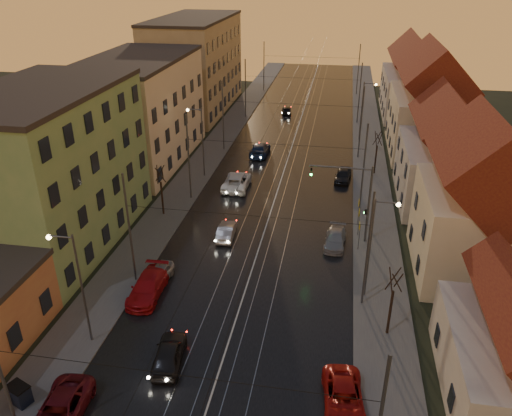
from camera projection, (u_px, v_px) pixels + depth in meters
The scene contains 46 objects.
ground at pixel (216, 382), 29.42m from camera, with size 160.00×160.00×0.00m, color black.
road at pixel (290, 151), 64.66m from camera, with size 16.00×120.00×0.04m, color black.
sidewalk_left at pixel (215, 146), 66.16m from camera, with size 4.00×120.00×0.15m, color #4C4C4C.
sidewalk_right at pixel (369, 155), 63.11m from camera, with size 4.00×120.00×0.15m, color #4C4C4C.
tram_rail_0 at pixel (274, 150), 64.98m from camera, with size 0.06×120.00×0.03m, color gray.
tram_rail_1 at pixel (284, 151), 64.76m from camera, with size 0.06×120.00×0.03m, color gray.
tram_rail_2 at pixel (296, 151), 64.53m from camera, with size 0.06×120.00×0.03m, color gray.
tram_rail_3 at pixel (307, 152), 64.31m from camera, with size 0.06×120.00×0.03m, color gray.
apartment_left_1 at pixel (50, 171), 41.53m from camera, with size 10.00×18.00×13.00m, color #64925D.
apartment_left_2 at pixel (140, 112), 59.37m from camera, with size 10.00×20.00×12.00m, color beige.
apartment_left_3 at pixel (196, 66), 80.07m from camera, with size 10.00×24.00×14.00m, color #917F5E.
house_right_1 at pixel (480, 209), 37.60m from camera, with size 8.67×10.20×10.80m.
house_right_2 at pixel (449, 158), 49.42m from camera, with size 9.18×12.24×9.20m.
house_right_3 at pixel (430, 107), 62.12m from camera, with size 9.18×14.28×11.50m.
house_right_4 at pixel (414, 82), 78.31m from camera, with size 9.18×16.32×10.00m.
catenary_pole_l_0 at pixel (4, 383), 23.44m from camera, with size 0.16×0.16×9.00m, color #595B60.
catenary_pole_l_1 at pixel (130, 230), 36.66m from camera, with size 0.16×0.16×9.00m, color #595B60.
catenary_pole_r_1 at pixel (368, 251), 34.03m from camera, with size 0.16×0.16×9.00m, color #595B60.
catenary_pole_l_2 at pixel (189, 158), 49.87m from camera, with size 0.16×0.16×9.00m, color #595B60.
catenary_pole_r_2 at pixel (364, 169), 47.24m from camera, with size 0.16×0.16×9.00m, color #595B60.
catenary_pole_l_3 at pixel (223, 116), 63.09m from camera, with size 0.16×0.16×9.00m, color #595B60.
catenary_pole_r_3 at pixel (361, 123), 60.46m from camera, with size 0.16×0.16×9.00m, color #595B60.
catenary_pole_l_4 at pixel (245, 89), 76.30m from camera, with size 0.16×0.16×9.00m, color #595B60.
catenary_pole_r_4 at pixel (360, 94), 73.67m from camera, with size 0.16×0.16×9.00m, color #595B60.
catenary_pole_l_5 at pixel (264, 67), 92.16m from camera, with size 0.16×0.16×9.00m, color #595B60.
catenary_pole_r_5 at pixel (358, 70), 89.53m from camera, with size 0.16×0.16×9.00m, color #595B60.
street_lamp_0 at pixel (76, 279), 30.39m from camera, with size 1.75×0.32×8.00m.
street_lamp_1 at pixel (375, 239), 34.66m from camera, with size 1.75×0.32×8.00m.
street_lamp_2 at pixel (200, 135), 55.06m from camera, with size 1.75×0.32×8.00m.
street_lamp_3 at pixel (364, 105), 66.38m from camera, with size 1.75×0.32×8.00m.
traffic_light_mast at pixel (358, 194), 42.00m from camera, with size 5.30×0.32×7.20m.
bare_tree_0 at pixel (162, 192), 47.49m from camera, with size 1.09×1.09×5.11m.
bare_tree_1 at pixel (391, 304), 32.04m from camera, with size 1.09×1.09×5.11m.
bare_tree_2 at pixel (376, 154), 56.68m from camera, with size 1.09×1.09×5.11m.
driving_car_0 at pixel (169, 353), 30.53m from camera, with size 1.70×4.22×1.44m, color black.
driving_car_1 at pixel (227, 231), 44.43m from camera, with size 1.37×3.94×1.30m, color #AAAAAF.
driving_car_2 at pixel (237, 181), 54.00m from camera, with size 2.61×5.65×1.57m, color white.
driving_car_3 at pixel (260, 149), 63.06m from camera, with size 2.15×5.28×1.53m, color #172646.
driving_car_4 at pixel (287, 110), 79.93m from camera, with size 1.46×3.63×1.24m, color black.
parked_left_1 at pixel (60, 411), 26.64m from camera, with size 2.32×5.03×1.40m, color #590F17.
parked_left_2 at pixel (148, 287), 36.69m from camera, with size 2.10×5.17×1.50m, color #AF1117.
parked_left_3 at pixel (159, 276), 38.20m from camera, with size 1.48×3.69×1.26m, color #9D9DA3.
parked_right_0 at pixel (344, 398), 27.48m from camera, with size 2.21×4.78×1.33m, color #A31210.
parked_right_1 at pixel (335, 239), 43.21m from camera, with size 1.71×4.21×1.22m, color #9B9BA0.
parked_right_2 at pixel (343, 175), 55.77m from camera, with size 1.63×4.05×1.38m, color black.
dumpster at pixel (20, 395), 27.67m from camera, with size 1.20×0.80×1.10m, color black.
Camera 1 is at (6.05, -20.99, 22.36)m, focal length 35.00 mm.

